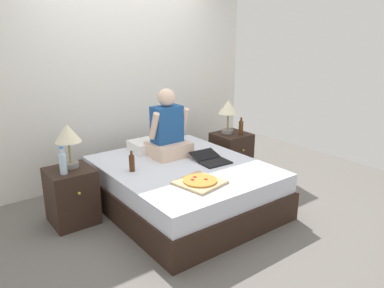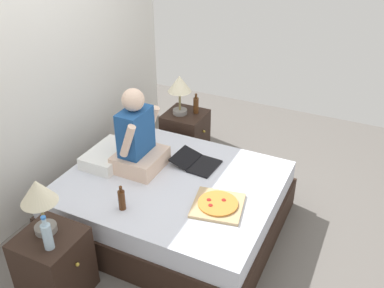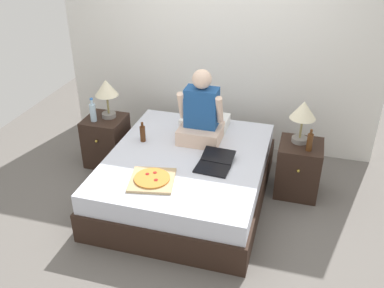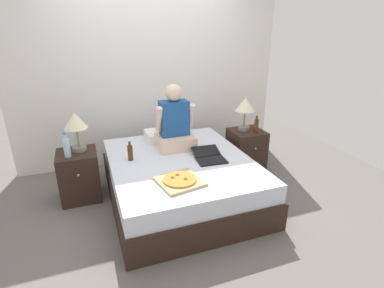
% 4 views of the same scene
% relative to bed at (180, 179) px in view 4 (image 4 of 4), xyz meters
% --- Properties ---
extents(ground_plane, '(5.85, 5.85, 0.00)m').
position_rel_bed_xyz_m(ground_plane, '(0.00, 0.00, -0.25)').
color(ground_plane, '#66605B').
extents(wall_back, '(3.85, 0.12, 2.50)m').
position_rel_bed_xyz_m(wall_back, '(0.00, 1.32, 1.00)').
color(wall_back, silver).
rests_on(wall_back, ground).
extents(bed, '(1.59, 1.91, 0.51)m').
position_rel_bed_xyz_m(bed, '(0.00, 0.00, 0.00)').
color(bed, black).
rests_on(bed, ground).
extents(nightstand_left, '(0.44, 0.47, 0.58)m').
position_rel_bed_xyz_m(nightstand_left, '(-1.10, 0.42, 0.04)').
color(nightstand_left, black).
rests_on(nightstand_left, ground).
extents(lamp_on_left_nightstand, '(0.26, 0.26, 0.45)m').
position_rel_bed_xyz_m(lamp_on_left_nightstand, '(-1.06, 0.47, 0.66)').
color(lamp_on_left_nightstand, gray).
rests_on(lamp_on_left_nightstand, nightstand_left).
extents(water_bottle, '(0.07, 0.07, 0.28)m').
position_rel_bed_xyz_m(water_bottle, '(-1.18, 0.33, 0.44)').
color(water_bottle, silver).
rests_on(water_bottle, nightstand_left).
extents(nightstand_right, '(0.44, 0.47, 0.58)m').
position_rel_bed_xyz_m(nightstand_right, '(1.10, 0.42, 0.04)').
color(nightstand_right, black).
rests_on(nightstand_right, ground).
extents(lamp_on_right_nightstand, '(0.26, 0.26, 0.45)m').
position_rel_bed_xyz_m(lamp_on_right_nightstand, '(1.07, 0.47, 0.66)').
color(lamp_on_right_nightstand, gray).
rests_on(lamp_on_right_nightstand, nightstand_right).
extents(beer_bottle, '(0.06, 0.06, 0.23)m').
position_rel_bed_xyz_m(beer_bottle, '(1.17, 0.32, 0.43)').
color(beer_bottle, '#512D14').
rests_on(beer_bottle, nightstand_right).
extents(pillow, '(0.52, 0.34, 0.12)m').
position_rel_bed_xyz_m(pillow, '(0.02, 0.68, 0.32)').
color(pillow, white).
rests_on(pillow, bed).
extents(person_seated, '(0.47, 0.40, 0.78)m').
position_rel_bed_xyz_m(person_seated, '(0.05, 0.37, 0.54)').
color(person_seated, beige).
rests_on(person_seated, bed).
extents(laptop, '(0.34, 0.43, 0.07)m').
position_rel_bed_xyz_m(laptop, '(0.31, -0.11, 0.28)').
color(laptop, black).
rests_on(laptop, bed).
extents(pizza_box, '(0.47, 0.47, 0.05)m').
position_rel_bed_xyz_m(pizza_box, '(-0.17, -0.52, 0.27)').
color(pizza_box, tan).
rests_on(pizza_box, bed).
extents(beer_bottle_on_bed, '(0.06, 0.06, 0.22)m').
position_rel_bed_xyz_m(beer_bottle_on_bed, '(-0.53, 0.16, 0.35)').
color(beer_bottle_on_bed, '#4C2811').
rests_on(beer_bottle_on_bed, bed).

